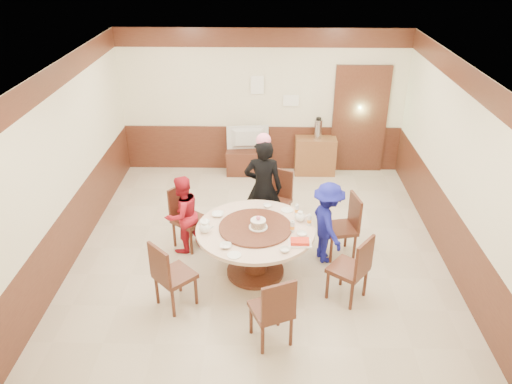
{
  "coord_description": "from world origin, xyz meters",
  "views": [
    {
      "loc": [
        0.09,
        -6.37,
        4.36
      ],
      "look_at": [
        -0.05,
        -0.18,
        1.1
      ],
      "focal_mm": 35.0,
      "sensor_mm": 36.0,
      "label": 1
    }
  ],
  "objects_px": {
    "birthday_cake": "(258,224)",
    "television": "(248,139)",
    "person_standing": "(263,188)",
    "person_red": "(182,214)",
    "shrimp_platter": "(300,242)",
    "thermos": "(318,129)",
    "tv_stand": "(248,161)",
    "side_cabinet": "(315,156)",
    "banquet_table": "(255,242)",
    "person_blue": "(328,223)"
  },
  "relations": [
    {
      "from": "person_standing",
      "to": "side_cabinet",
      "type": "xyz_separation_m",
      "value": [
        1.01,
        2.28,
        -0.44
      ]
    },
    {
      "from": "tv_stand",
      "to": "person_standing",
      "type": "bearing_deg",
      "value": -81.92
    },
    {
      "from": "person_standing",
      "to": "person_blue",
      "type": "distance_m",
      "value": 1.19
    },
    {
      "from": "television",
      "to": "tv_stand",
      "type": "bearing_deg",
      "value": 180.0
    },
    {
      "from": "birthday_cake",
      "to": "television",
      "type": "height_order",
      "value": "television"
    },
    {
      "from": "person_red",
      "to": "side_cabinet",
      "type": "distance_m",
      "value": 3.55
    },
    {
      "from": "person_red",
      "to": "tv_stand",
      "type": "bearing_deg",
      "value": -154.05
    },
    {
      "from": "person_red",
      "to": "birthday_cake",
      "type": "height_order",
      "value": "person_red"
    },
    {
      "from": "thermos",
      "to": "shrimp_platter",
      "type": "bearing_deg",
      "value": -98.42
    },
    {
      "from": "person_blue",
      "to": "side_cabinet",
      "type": "relative_size",
      "value": 1.56
    },
    {
      "from": "person_red",
      "to": "side_cabinet",
      "type": "bearing_deg",
      "value": -174.89
    },
    {
      "from": "person_red",
      "to": "shrimp_platter",
      "type": "bearing_deg",
      "value": 104.05
    },
    {
      "from": "person_standing",
      "to": "television",
      "type": "height_order",
      "value": "person_standing"
    },
    {
      "from": "birthday_cake",
      "to": "thermos",
      "type": "xyz_separation_m",
      "value": [
        1.1,
        3.38,
        0.1
      ]
    },
    {
      "from": "person_blue",
      "to": "television",
      "type": "relative_size",
      "value": 1.52
    },
    {
      "from": "person_blue",
      "to": "birthday_cake",
      "type": "bearing_deg",
      "value": 96.04
    },
    {
      "from": "thermos",
      "to": "person_red",
      "type": "bearing_deg",
      "value": -128.94
    },
    {
      "from": "person_blue",
      "to": "birthday_cake",
      "type": "height_order",
      "value": "person_blue"
    },
    {
      "from": "banquet_table",
      "to": "side_cabinet",
      "type": "xyz_separation_m",
      "value": [
        1.11,
        3.36,
        -0.16
      ]
    },
    {
      "from": "side_cabinet",
      "to": "banquet_table",
      "type": "bearing_deg",
      "value": -108.31
    },
    {
      "from": "banquet_table",
      "to": "person_standing",
      "type": "height_order",
      "value": "person_standing"
    },
    {
      "from": "shrimp_platter",
      "to": "television",
      "type": "bearing_deg",
      "value": 102.35
    },
    {
      "from": "banquet_table",
      "to": "side_cabinet",
      "type": "bearing_deg",
      "value": 71.69
    },
    {
      "from": "person_red",
      "to": "shrimp_platter",
      "type": "height_order",
      "value": "person_red"
    },
    {
      "from": "banquet_table",
      "to": "thermos",
      "type": "distance_m",
      "value": 3.57
    },
    {
      "from": "person_standing",
      "to": "tv_stand",
      "type": "xyz_separation_m",
      "value": [
        -0.32,
        2.25,
        -0.57
      ]
    },
    {
      "from": "television",
      "to": "thermos",
      "type": "bearing_deg",
      "value": 174.11
    },
    {
      "from": "birthday_cake",
      "to": "television",
      "type": "distance_m",
      "value": 3.36
    },
    {
      "from": "person_standing",
      "to": "shrimp_platter",
      "type": "xyz_separation_m",
      "value": [
        0.49,
        -1.45,
        -0.04
      ]
    },
    {
      "from": "person_red",
      "to": "tv_stand",
      "type": "distance_m",
      "value": 2.9
    },
    {
      "from": "shrimp_platter",
      "to": "person_standing",
      "type": "bearing_deg",
      "value": 108.7
    },
    {
      "from": "person_standing",
      "to": "thermos",
      "type": "height_order",
      "value": "person_standing"
    },
    {
      "from": "person_standing",
      "to": "person_red",
      "type": "distance_m",
      "value": 1.31
    },
    {
      "from": "person_blue",
      "to": "tv_stand",
      "type": "height_order",
      "value": "person_blue"
    },
    {
      "from": "banquet_table",
      "to": "tv_stand",
      "type": "xyz_separation_m",
      "value": [
        -0.22,
        3.33,
        -0.28
      ]
    },
    {
      "from": "person_standing",
      "to": "shrimp_platter",
      "type": "bearing_deg",
      "value": 112.81
    },
    {
      "from": "person_standing",
      "to": "person_blue",
      "type": "relative_size",
      "value": 1.3
    },
    {
      "from": "shrimp_platter",
      "to": "thermos",
      "type": "xyz_separation_m",
      "value": [
        0.55,
        3.73,
        0.16
      ]
    },
    {
      "from": "person_blue",
      "to": "television",
      "type": "bearing_deg",
      "value": 7.38
    },
    {
      "from": "television",
      "to": "side_cabinet",
      "type": "height_order",
      "value": "television"
    },
    {
      "from": "birthday_cake",
      "to": "television",
      "type": "xyz_separation_m",
      "value": [
        -0.26,
        3.35,
        -0.1
      ]
    },
    {
      "from": "person_standing",
      "to": "birthday_cake",
      "type": "bearing_deg",
      "value": 91.17
    },
    {
      "from": "banquet_table",
      "to": "side_cabinet",
      "type": "relative_size",
      "value": 2.04
    },
    {
      "from": "side_cabinet",
      "to": "shrimp_platter",
      "type": "bearing_deg",
      "value": -97.99
    },
    {
      "from": "banquet_table",
      "to": "birthday_cake",
      "type": "xyz_separation_m",
      "value": [
        0.04,
        -0.03,
        0.31
      ]
    },
    {
      "from": "shrimp_platter",
      "to": "side_cabinet",
      "type": "distance_m",
      "value": 3.79
    },
    {
      "from": "person_blue",
      "to": "tv_stand",
      "type": "relative_size",
      "value": 1.47
    },
    {
      "from": "person_blue",
      "to": "television",
      "type": "distance_m",
      "value": 3.22
    },
    {
      "from": "banquet_table",
      "to": "person_blue",
      "type": "bearing_deg",
      "value": 19.68
    },
    {
      "from": "person_standing",
      "to": "person_red",
      "type": "xyz_separation_m",
      "value": [
        -1.2,
        -0.49,
        -0.2
      ]
    }
  ]
}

